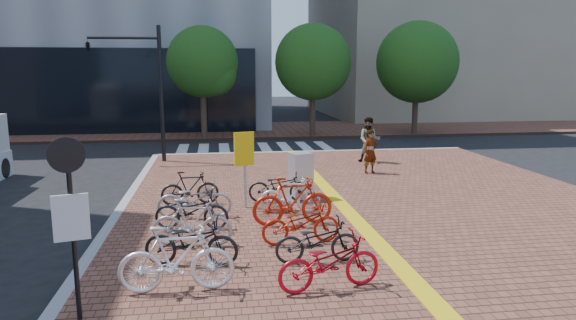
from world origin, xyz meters
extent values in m
plane|color=black|center=(0.00, 0.00, 0.00)|extent=(120.00, 120.00, 0.00)
cube|color=gray|center=(3.00, 12.00, 0.08)|extent=(14.00, 0.25, 0.15)
cube|color=brown|center=(0.00, 21.00, 0.07)|extent=(70.00, 8.00, 0.15)
cube|color=gray|center=(18.00, 32.00, 9.00)|extent=(20.00, 18.00, 18.00)
cube|color=silver|center=(-3.00, 14.00, 0.01)|extent=(0.50, 4.00, 0.01)
cube|color=silver|center=(-2.00, 14.00, 0.01)|extent=(0.50, 4.00, 0.01)
cube|color=silver|center=(-1.00, 14.00, 0.01)|extent=(0.50, 4.00, 0.01)
cube|color=silver|center=(0.00, 14.00, 0.01)|extent=(0.50, 4.00, 0.01)
cube|color=silver|center=(1.00, 14.00, 0.01)|extent=(0.50, 4.00, 0.01)
cube|color=silver|center=(2.00, 14.00, 0.01)|extent=(0.50, 4.00, 0.01)
cube|color=silver|center=(3.00, 14.00, 0.01)|extent=(0.50, 4.00, 0.01)
cube|color=silver|center=(4.00, 14.00, 0.01)|extent=(0.50, 4.00, 0.01)
cylinder|color=#38281E|center=(-2.00, 17.50, 1.45)|extent=(0.32, 0.32, 2.60)
sphere|color=#194714|center=(-2.00, 17.50, 4.20)|extent=(3.80, 3.80, 3.80)
sphere|color=#194714|center=(-1.40, 17.20, 3.60)|extent=(2.40, 2.40, 2.40)
cylinder|color=#38281E|center=(4.00, 17.50, 1.45)|extent=(0.32, 0.32, 2.60)
sphere|color=#194714|center=(4.00, 17.50, 4.20)|extent=(4.20, 4.20, 4.20)
sphere|color=#194714|center=(4.60, 17.20, 3.60)|extent=(2.40, 2.40, 2.40)
cylinder|color=#38281E|center=(10.00, 17.50, 1.45)|extent=(0.32, 0.32, 2.60)
sphere|color=#194714|center=(10.00, 17.50, 4.20)|extent=(4.60, 4.60, 4.60)
sphere|color=#194714|center=(10.60, 17.20, 3.60)|extent=(2.40, 2.40, 2.40)
imported|color=white|center=(-2.11, -2.37, 0.73)|extent=(1.94, 0.57, 1.16)
imported|color=black|center=(-1.92, -1.19, 0.62)|extent=(1.89, 0.96, 0.94)
imported|color=#B2B1B6|center=(-1.94, -0.08, 0.66)|extent=(1.75, 0.72, 1.02)
imported|color=black|center=(-2.01, 1.09, 0.60)|extent=(1.78, 0.83, 0.90)
imported|color=#A6A6AA|center=(-1.97, 2.02, 0.63)|extent=(1.85, 0.65, 0.97)
imported|color=black|center=(-2.14, 3.28, 0.62)|extent=(1.62, 0.62, 0.95)
imported|color=red|center=(0.44, -2.63, 0.63)|extent=(1.91, 0.95, 0.96)
imported|color=black|center=(0.49, -1.39, 0.58)|extent=(1.66, 0.60, 0.87)
imported|color=#B7200D|center=(0.35, -0.27, 0.60)|extent=(1.75, 0.73, 0.90)
imported|color=#B7220D|center=(0.38, 1.08, 0.74)|extent=(1.99, 0.68, 1.17)
imported|color=white|center=(0.47, 2.11, 0.63)|extent=(1.63, 0.67, 0.95)
imported|color=black|center=(0.33, 3.22, 0.61)|extent=(1.80, 0.84, 0.91)
imported|color=gray|center=(4.06, 6.79, 0.93)|extent=(0.66, 0.55, 1.56)
imported|color=#4E5563|center=(4.66, 8.88, 1.05)|extent=(1.06, 0.94, 1.80)
cube|color=silver|center=(1.00, 3.57, 0.82)|extent=(0.72, 0.63, 1.33)
cylinder|color=#B7B7BC|center=(-0.65, 2.81, 1.15)|extent=(0.10, 0.10, 2.00)
cube|color=yellow|center=(-0.65, 2.75, 1.76)|extent=(0.54, 0.24, 0.89)
cylinder|color=black|center=(-3.50, -3.14, 1.52)|extent=(0.09, 0.09, 2.74)
cylinder|color=black|center=(-3.50, -3.20, 2.66)|extent=(0.50, 0.16, 0.51)
cube|color=silver|center=(-3.50, -3.20, 1.75)|extent=(0.50, 0.16, 0.69)
cylinder|color=black|center=(-3.50, 10.36, 2.83)|extent=(0.16, 0.16, 5.36)
cylinder|color=black|center=(-4.84, 10.36, 5.02)|extent=(2.68, 0.11, 0.11)
imported|color=black|center=(-6.18, 10.36, 4.75)|extent=(0.24, 1.11, 0.45)
cylinder|color=black|center=(-8.94, 8.48, 0.36)|extent=(0.24, 0.72, 0.72)
camera|label=1|loc=(-1.42, -10.67, 3.86)|focal=32.00mm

